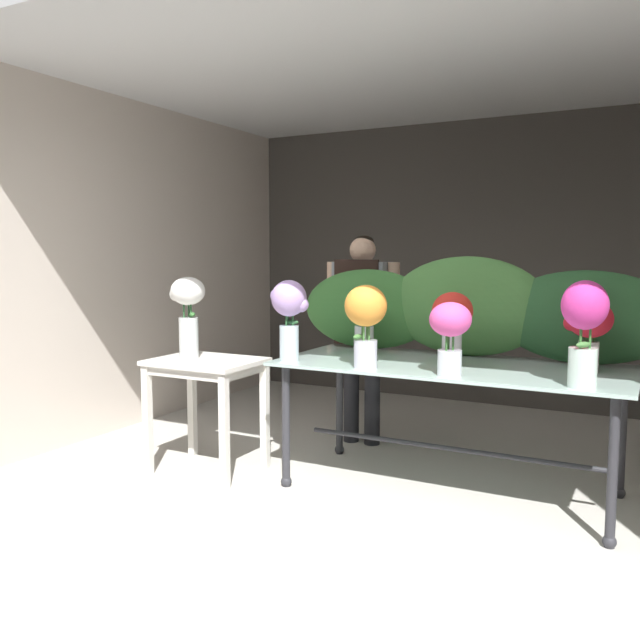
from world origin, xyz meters
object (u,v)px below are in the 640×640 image
(vase_sunset_roses, at_px, (366,317))
(vase_lilac_anemones, at_px, (289,311))
(vase_crimson_tulips, at_px, (589,326))
(vase_magenta_freesia, at_px, (584,325))
(vase_white_roses_tall, at_px, (188,309))
(florist, at_px, (362,317))
(vase_scarlet_lilies, at_px, (452,320))
(display_table_glass, at_px, (451,382))
(side_table_white, at_px, (206,376))
(vase_fuchsia_carnations, at_px, (449,330))
(vase_ivory_hydrangea, at_px, (364,318))

(vase_sunset_roses, xyz_separation_m, vase_lilac_anemones, (-0.52, 0.01, 0.02))
(vase_crimson_tulips, relative_size, vase_magenta_freesia, 0.77)
(vase_white_roses_tall, bearing_deg, florist, 53.80)
(florist, bearing_deg, vase_magenta_freesia, -32.94)
(vase_scarlet_lilies, bearing_deg, display_table_glass, 106.85)
(side_table_white, distance_m, vase_crimson_tulips, 2.41)
(florist, distance_m, vase_sunset_roses, 1.20)
(florist, bearing_deg, display_table_glass, -38.00)
(vase_fuchsia_carnations, bearing_deg, vase_ivory_hydrangea, 147.10)
(side_table_white, xyz_separation_m, vase_ivory_hydrangea, (0.95, 0.46, 0.39))
(vase_magenta_freesia, bearing_deg, florist, 147.06)
(vase_crimson_tulips, xyz_separation_m, vase_lilac_anemones, (-1.69, -0.44, 0.05))
(side_table_white, xyz_separation_m, vase_fuchsia_carnations, (1.66, -0.00, 0.40))
(florist, xyz_separation_m, vase_lilac_anemones, (-0.02, -1.07, 0.13))
(display_table_glass, height_order, vase_crimson_tulips, vase_crimson_tulips)
(vase_ivory_hydrangea, relative_size, vase_scarlet_lilies, 0.92)
(display_table_glass, bearing_deg, vase_scarlet_lilies, -73.15)
(vase_ivory_hydrangea, relative_size, vase_fuchsia_carnations, 1.00)
(vase_scarlet_lilies, bearing_deg, vase_crimson_tulips, 10.27)
(vase_crimson_tulips, relative_size, vase_white_roses_tall, 0.75)
(vase_crimson_tulips, relative_size, vase_ivory_hydrangea, 1.02)
(side_table_white, distance_m, florist, 1.31)
(vase_lilac_anemones, bearing_deg, vase_fuchsia_carnations, -1.14)
(side_table_white, distance_m, vase_ivory_hydrangea, 1.13)
(vase_scarlet_lilies, relative_size, vase_white_roses_tall, 0.80)
(vase_crimson_tulips, distance_m, vase_sunset_roses, 1.26)
(display_table_glass, height_order, vase_fuchsia_carnations, vase_fuchsia_carnations)
(display_table_glass, relative_size, side_table_white, 2.72)
(vase_magenta_freesia, height_order, vase_white_roses_tall, vase_magenta_freesia)
(vase_ivory_hydrangea, bearing_deg, vase_magenta_freesia, -18.57)
(vase_crimson_tulips, xyz_separation_m, vase_sunset_roses, (-1.17, -0.46, 0.04))
(display_table_glass, distance_m, vase_white_roses_tall, 1.80)
(display_table_glass, bearing_deg, vase_lilac_anemones, -159.21)
(vase_white_roses_tall, bearing_deg, vase_crimson_tulips, 10.58)
(vase_fuchsia_carnations, bearing_deg, vase_magenta_freesia, -0.70)
(vase_sunset_roses, xyz_separation_m, vase_magenta_freesia, (1.19, -0.02, 0.02))
(side_table_white, xyz_separation_m, vase_scarlet_lilies, (1.58, 0.33, 0.42))
(display_table_glass, bearing_deg, florist, 142.00)
(florist, relative_size, vase_sunset_roses, 3.29)
(florist, height_order, vase_ivory_hydrangea, florist)
(vase_lilac_anemones, bearing_deg, vase_scarlet_lilies, 18.03)
(side_table_white, height_order, vase_magenta_freesia, vase_magenta_freesia)
(vase_crimson_tulips, distance_m, vase_white_roses_tall, 2.51)
(side_table_white, xyz_separation_m, vase_sunset_roses, (1.16, 0.01, 0.45))
(vase_sunset_roses, bearing_deg, vase_fuchsia_carnations, -0.97)
(florist, relative_size, vase_scarlet_lilies, 3.64)
(vase_magenta_freesia, bearing_deg, vase_crimson_tulips, 92.20)
(vase_ivory_hydrangea, xyz_separation_m, vase_white_roses_tall, (-1.09, -0.46, 0.05))
(side_table_white, xyz_separation_m, vase_white_roses_tall, (-0.14, 0.00, 0.44))
(side_table_white, xyz_separation_m, florist, (0.65, 1.09, 0.33))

